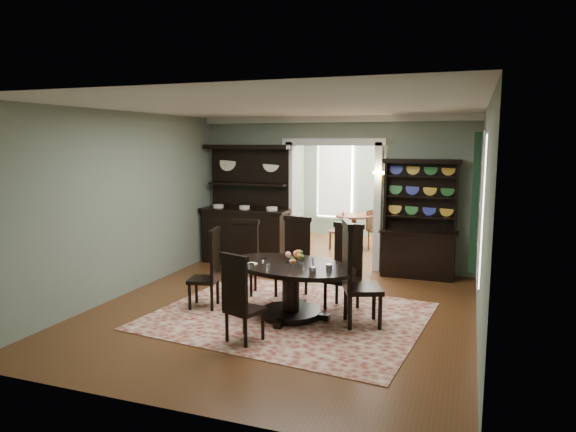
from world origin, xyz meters
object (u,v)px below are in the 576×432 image
parlor_table (354,227)px  dining_table (291,280)px  welsh_dresser (419,235)px  sideboard (247,222)px

parlor_table → dining_table: bearing=-87.9°
dining_table → welsh_dresser: welsh_dresser is taller
sideboard → welsh_dresser: bearing=1.8°
welsh_dresser → parlor_table: bearing=129.6°
dining_table → welsh_dresser: bearing=77.3°
welsh_dresser → sideboard: bearing=-178.9°
dining_table → sideboard: size_ratio=0.91×
dining_table → welsh_dresser: size_ratio=1.01×
sideboard → parlor_table: sideboard is taller
parlor_table → sideboard: bearing=-130.5°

